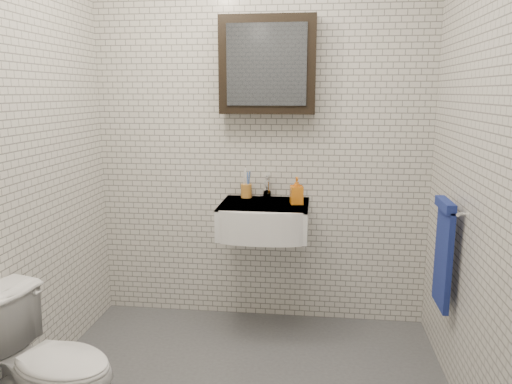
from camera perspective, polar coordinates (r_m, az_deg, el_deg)
room_shell at (r=2.29m, az=-2.33°, el=9.59°), size 2.22×2.02×2.51m
washbasin at (r=3.11m, az=0.89°, el=-3.17°), size 0.55×0.50×0.20m
faucet at (r=3.27m, az=1.27°, el=0.44°), size 0.06×0.20×0.15m
mirror_cabinet at (r=3.21m, az=1.33°, el=14.28°), size 0.60×0.15×0.60m
towel_rail at (r=2.81m, az=20.67°, el=-6.17°), size 0.09×0.30×0.58m
toothbrush_cup at (r=3.29m, az=-1.11°, el=0.22°), size 0.08×0.08×0.20m
soap_bottle at (r=3.11m, az=4.67°, el=0.16°), size 0.09×0.09×0.17m
toilet at (r=2.53m, az=-22.71°, el=-17.88°), size 0.74×0.54×0.67m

